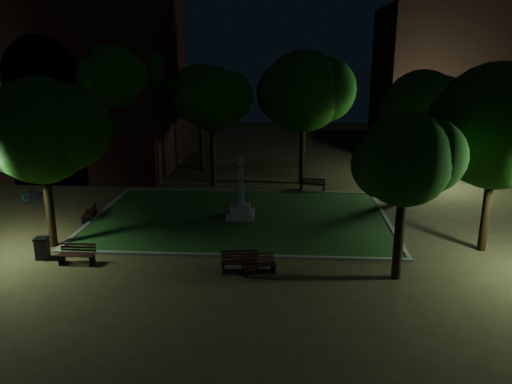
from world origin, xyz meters
TOP-DOWN VIEW (x-y plane):
  - ground at (0.00, 0.00)m, footprint 80.00×80.00m
  - lawn at (0.00, 2.00)m, footprint 15.00×10.00m
  - lawn_kerb at (0.00, 2.00)m, footprint 15.40×10.40m
  - monument at (0.00, 2.00)m, footprint 1.40×1.40m
  - building_main at (-15.86, 13.79)m, footprint 20.00×12.00m
  - building_far at (18.00, 20.00)m, footprint 16.00×10.00m
  - tree_west at (-7.96, -2.32)m, footprint 5.59×4.56m
  - tree_north_wl at (-2.30, 8.63)m, footprint 4.93×4.03m
  - tree_north_er at (3.49, 9.66)m, footprint 6.37×5.20m
  - tree_ne at (10.22, 6.87)m, footprint 5.31×4.34m
  - tree_east at (11.16, -1.60)m, footprint 6.45×5.26m
  - tree_se at (6.75, -4.72)m, footprint 4.27×3.48m
  - tree_nw at (-8.29, 9.31)m, footprint 5.81×4.74m
  - tree_far_north at (-3.84, 13.36)m, footprint 5.32×4.34m
  - lamppost_nw at (-10.74, 10.69)m, footprint 1.18×0.28m
  - lamppost_ne at (12.29, 9.31)m, footprint 1.18×0.28m
  - bench_near_left at (0.58, -4.47)m, footprint 1.55×0.71m
  - bench_near_right at (1.33, -4.64)m, footprint 1.46×0.93m
  - bench_west_near at (-6.19, -4.15)m, footprint 1.50×0.54m
  - bench_left_side at (-7.79, 1.30)m, footprint 0.70×1.44m
  - bench_far_side at (4.01, 7.62)m, footprint 1.72×0.94m
  - trash_bin at (-7.87, -3.74)m, footprint 0.60×0.60m
  - bicycle at (-12.01, 4.05)m, footprint 1.81×0.68m

SIDE VIEW (x-z plane):
  - ground at x=0.00m, z-range 0.00..0.00m
  - lawn at x=0.00m, z-range 0.00..0.08m
  - lawn_kerb at x=0.00m, z-range 0.00..0.12m
  - bench_near_right at x=1.33m, z-range -0.02..0.73m
  - bench_left_side at x=-7.79m, z-range -0.02..0.74m
  - bench_west_near at x=-6.19m, z-range -0.02..0.80m
  - bench_near_left at x=0.58m, z-range -0.02..0.80m
  - bench_far_side at x=4.01m, z-range -0.03..0.87m
  - bicycle at x=-12.01m, z-range 0.00..0.94m
  - trash_bin at x=-7.87m, z-range 0.01..0.94m
  - monument at x=0.00m, z-range -0.64..2.56m
  - lamppost_ne at x=12.29m, z-range 0.86..4.99m
  - lamppost_nw at x=-10.74m, z-range 0.90..5.48m
  - tree_se at x=6.75m, z-range 1.46..7.88m
  - tree_west at x=-7.96m, z-range 1.47..8.99m
  - tree_ne at x=10.22m, z-range 1.59..9.11m
  - tree_far_north at x=-3.84m, z-range 1.65..9.31m
  - tree_east at x=11.16m, z-range 1.43..9.55m
  - tree_north_wl at x=-2.30m, z-range 1.81..9.47m
  - building_far at x=18.00m, z-range 0.00..12.00m
  - tree_north_er at x=3.49m, z-range 1.71..10.35m
  - tree_nw at x=-8.29m, z-range 2.29..11.63m
  - building_main at x=-15.86m, z-range -0.12..14.88m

